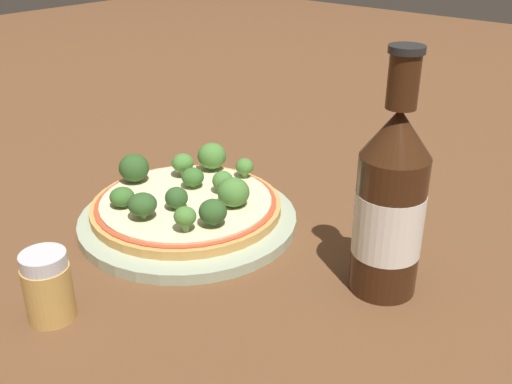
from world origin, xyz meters
name	(u,v)px	position (x,y,z in m)	size (l,w,h in m)	color
ground_plane	(189,224)	(0.00, 0.00, 0.00)	(3.00, 3.00, 0.00)	brown
plate	(189,218)	(0.00, 0.00, 0.01)	(0.24, 0.24, 0.01)	#A3B293
pizza	(186,205)	(-0.01, 0.01, 0.02)	(0.22, 0.22, 0.01)	tan
broccoli_floret_0	(134,168)	(-0.09, 0.00, 0.04)	(0.04, 0.04, 0.03)	#7A9E5B
broccoli_floret_1	(223,181)	(0.01, 0.05, 0.04)	(0.02, 0.02, 0.03)	#7A9E5B
broccoli_floret_2	(233,192)	(0.04, 0.03, 0.04)	(0.04, 0.04, 0.03)	#7A9E5B
broccoli_floret_3	(142,204)	(-0.01, -0.05, 0.04)	(0.03, 0.03, 0.03)	#7A9E5B
broccoli_floret_4	(185,217)	(0.04, -0.04, 0.04)	(0.02, 0.02, 0.03)	#7A9E5B
broccoli_floret_5	(183,163)	(-0.06, 0.05, 0.04)	(0.03, 0.03, 0.03)	#7A9E5B
broccoli_floret_6	(193,177)	(-0.03, 0.03, 0.04)	(0.03, 0.03, 0.02)	#7A9E5B
broccoli_floret_7	(122,197)	(-0.05, -0.05, 0.04)	(0.03, 0.03, 0.02)	#7A9E5B
broccoli_floret_8	(213,212)	(0.06, -0.02, 0.04)	(0.03, 0.03, 0.03)	#7A9E5B
broccoli_floret_9	(242,166)	(0.00, 0.10, 0.04)	(0.02, 0.02, 0.02)	#7A9E5B
broccoli_floret_10	(175,197)	(0.00, -0.02, 0.04)	(0.03, 0.03, 0.03)	#7A9E5B
broccoli_floret_11	(212,156)	(-0.05, 0.09, 0.04)	(0.04, 0.04, 0.03)	#7A9E5B
beer_bottle	(390,204)	(0.23, 0.03, 0.09)	(0.06, 0.06, 0.23)	#381E0F
pepper_shaker	(48,287)	(0.03, -0.19, 0.03)	(0.04, 0.04, 0.06)	tan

